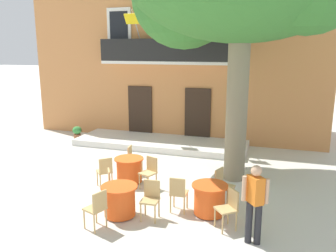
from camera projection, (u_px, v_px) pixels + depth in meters
name	position (u px, v px, depth m)	size (l,w,h in m)	color
ground_plane	(133.00, 181.00, 10.47)	(120.00, 120.00, 0.00)	beige
building_facade	(181.00, 52.00, 16.28)	(13.00, 5.09, 7.50)	#CC844C
entrance_step_platform	(160.00, 143.00, 14.21)	(6.97, 2.18, 0.25)	silver
cafe_table_near_tree	(209.00, 199.00, 8.29)	(0.86, 0.86, 0.76)	#EA561E
cafe_chair_near_tree_0	(178.00, 192.00, 8.38)	(0.42, 0.42, 0.91)	tan
cafe_chair_near_tree_1	(229.00, 206.00, 7.60)	(0.56, 0.56, 0.91)	tan
cafe_chair_near_tree_2	(222.00, 184.00, 8.88)	(0.51, 0.51, 0.91)	tan
cafe_table_middle	(129.00, 170.00, 10.27)	(0.86, 0.86, 0.76)	#EA561E
cafe_chair_middle_0	(105.00, 170.00, 9.86)	(0.57, 0.57, 0.91)	tan
cafe_chair_middle_1	(150.00, 170.00, 9.83)	(0.52, 0.52, 0.91)	tan
cafe_chair_middle_2	(133.00, 158.00, 10.97)	(0.45, 0.45, 0.91)	tan
cafe_table_front	(120.00, 200.00, 8.22)	(0.86, 0.86, 0.76)	#EA561E
cafe_chair_front_0	(113.00, 184.00, 8.88)	(0.55, 0.55, 0.91)	tan
cafe_chair_front_1	(97.00, 207.00, 7.57)	(0.52, 0.52, 0.91)	tan
cafe_chair_front_2	(151.00, 197.00, 8.08)	(0.43, 0.43, 0.91)	tan
ground_planter_left	(77.00, 132.00, 15.21)	(0.40, 0.40, 0.58)	#995638
pedestrian_near_entrance	(255.00, 200.00, 6.94)	(0.53, 0.40, 1.68)	#232328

